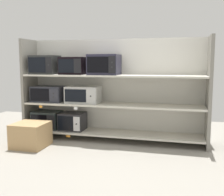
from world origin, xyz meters
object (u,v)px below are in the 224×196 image
at_px(microwave_4, 45,65).
at_px(shipping_carton, 31,135).
at_px(microwave_2, 48,94).
at_px(microwave_0, 47,120).
at_px(microwave_3, 83,95).
at_px(microwave_6, 104,65).
at_px(microwave_1, 73,121).
at_px(microwave_5, 73,66).

height_order(microwave_4, shipping_carton, microwave_4).
bearing_deg(microwave_4, microwave_2, 0.01).
distance_m(microwave_2, shipping_carton, 0.87).
bearing_deg(microwave_0, microwave_4, -179.81).
height_order(microwave_3, microwave_6, microwave_6).
relative_size(microwave_3, shipping_carton, 1.15).
bearing_deg(microwave_6, microwave_2, -179.99).
bearing_deg(microwave_1, shipping_carton, -124.38).
distance_m(microwave_1, microwave_4, 1.11).
xyz_separation_m(microwave_0, microwave_1, (0.49, -0.00, -0.00)).
bearing_deg(shipping_carton, microwave_3, 44.98).
xyz_separation_m(microwave_0, microwave_6, (1.08, 0.00, 0.99)).
xyz_separation_m(microwave_0, microwave_4, (-0.01, -0.00, 0.99)).
bearing_deg(microwave_1, microwave_4, 179.99).
bearing_deg(microwave_6, microwave_5, 180.00).
distance_m(microwave_4, shipping_carton, 1.28).
xyz_separation_m(microwave_5, shipping_carton, (-0.48, -0.65, -1.08)).
xyz_separation_m(microwave_3, microwave_5, (-0.17, -0.00, 0.50)).
relative_size(microwave_1, microwave_4, 0.92).
relative_size(microwave_0, microwave_2, 0.87).
bearing_deg(microwave_2, microwave_3, 0.02).
relative_size(microwave_0, shipping_carton, 0.96).
bearing_deg(microwave_1, microwave_5, 0.40).
bearing_deg(shipping_carton, microwave_5, 53.76).
xyz_separation_m(microwave_1, microwave_4, (-0.50, 0.00, 0.99)).
xyz_separation_m(microwave_5, microwave_6, (0.56, -0.00, 0.02)).
xyz_separation_m(microwave_1, shipping_carton, (-0.44, -0.65, -0.11)).
bearing_deg(microwave_6, shipping_carton, -147.84).
relative_size(microwave_0, microwave_1, 1.15).
xyz_separation_m(microwave_3, shipping_carton, (-0.65, -0.65, -0.59)).
xyz_separation_m(microwave_1, microwave_3, (0.21, 0.00, 0.48)).
xyz_separation_m(microwave_1, microwave_5, (0.03, 0.00, 0.98)).
height_order(microwave_2, microwave_3, microwave_3).
bearing_deg(microwave_4, microwave_6, 0.01).
relative_size(microwave_4, microwave_6, 0.92).
bearing_deg(microwave_1, microwave_3, 0.08).
bearing_deg(microwave_0, microwave_1, -0.01).
bearing_deg(microwave_2, shipping_carton, -88.90).
distance_m(microwave_5, microwave_6, 0.56).
distance_m(microwave_0, microwave_3, 0.85).
xyz_separation_m(microwave_2, microwave_3, (0.66, 0.00, 0.01)).
height_order(microwave_2, microwave_5, microwave_5).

